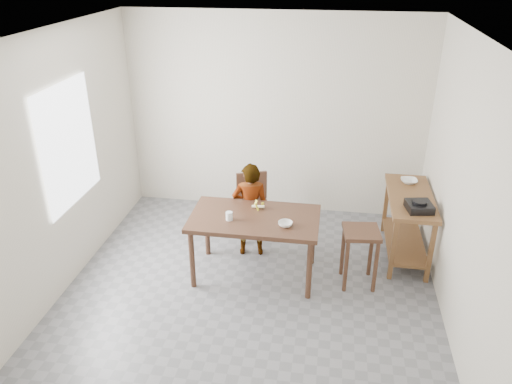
% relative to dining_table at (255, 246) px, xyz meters
% --- Properties ---
extents(floor, '(4.00, 4.00, 0.04)m').
position_rel_dining_table_xyz_m(floor, '(0.00, -0.30, -0.40)').
color(floor, slate).
rests_on(floor, ground).
extents(ceiling, '(4.00, 4.00, 0.04)m').
position_rel_dining_table_xyz_m(ceiling, '(0.00, -0.30, 2.35)').
color(ceiling, white).
rests_on(ceiling, wall_back).
extents(wall_back, '(4.00, 0.04, 2.70)m').
position_rel_dining_table_xyz_m(wall_back, '(0.00, 1.72, 0.98)').
color(wall_back, beige).
rests_on(wall_back, ground).
extents(wall_front, '(4.00, 0.04, 2.70)m').
position_rel_dining_table_xyz_m(wall_front, '(0.00, -2.32, 0.98)').
color(wall_front, beige).
rests_on(wall_front, ground).
extents(wall_left, '(0.04, 4.00, 2.70)m').
position_rel_dining_table_xyz_m(wall_left, '(-2.02, -0.30, 0.98)').
color(wall_left, beige).
rests_on(wall_left, ground).
extents(wall_right, '(0.04, 4.00, 2.70)m').
position_rel_dining_table_xyz_m(wall_right, '(2.02, -0.30, 0.98)').
color(wall_right, beige).
rests_on(wall_right, ground).
extents(window_pane, '(0.02, 1.10, 1.30)m').
position_rel_dining_table_xyz_m(window_pane, '(-1.97, -0.10, 1.12)').
color(window_pane, white).
rests_on(window_pane, wall_left).
extents(dining_table, '(1.40, 0.80, 0.75)m').
position_rel_dining_table_xyz_m(dining_table, '(0.00, 0.00, 0.00)').
color(dining_table, '#43281A').
rests_on(dining_table, floor).
extents(prep_counter, '(0.50, 1.20, 0.80)m').
position_rel_dining_table_xyz_m(prep_counter, '(1.72, 0.70, 0.03)').
color(prep_counter, brown).
rests_on(prep_counter, floor).
extents(child, '(0.48, 0.36, 1.18)m').
position_rel_dining_table_xyz_m(child, '(-0.12, 0.44, 0.22)').
color(child, silver).
rests_on(child, floor).
extents(dining_chair, '(0.51, 0.51, 0.82)m').
position_rel_dining_table_xyz_m(dining_chair, '(-0.14, 0.85, 0.03)').
color(dining_chair, '#43281A').
rests_on(dining_chair, floor).
extents(stool, '(0.42, 0.42, 0.67)m').
position_rel_dining_table_xyz_m(stool, '(1.15, 0.02, -0.04)').
color(stool, '#43281A').
rests_on(stool, floor).
extents(glass_tumbler, '(0.09, 0.09, 0.09)m').
position_rel_dining_table_xyz_m(glass_tumbler, '(-0.26, -0.11, 0.42)').
color(glass_tumbler, white).
rests_on(glass_tumbler, dining_table).
extents(small_bowl, '(0.17, 0.17, 0.05)m').
position_rel_dining_table_xyz_m(small_bowl, '(0.35, -0.15, 0.40)').
color(small_bowl, white).
rests_on(small_bowl, dining_table).
extents(banana, '(0.17, 0.13, 0.06)m').
position_rel_dining_table_xyz_m(banana, '(0.01, 0.20, 0.40)').
color(banana, '#E8C74A').
rests_on(banana, dining_table).
extents(serving_bowl, '(0.21, 0.21, 0.05)m').
position_rel_dining_table_xyz_m(serving_bowl, '(1.73, 1.05, 0.45)').
color(serving_bowl, white).
rests_on(serving_bowl, prep_counter).
extents(gas_burner, '(0.31, 0.31, 0.09)m').
position_rel_dining_table_xyz_m(gas_burner, '(1.76, 0.34, 0.47)').
color(gas_burner, black).
rests_on(gas_burner, prep_counter).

